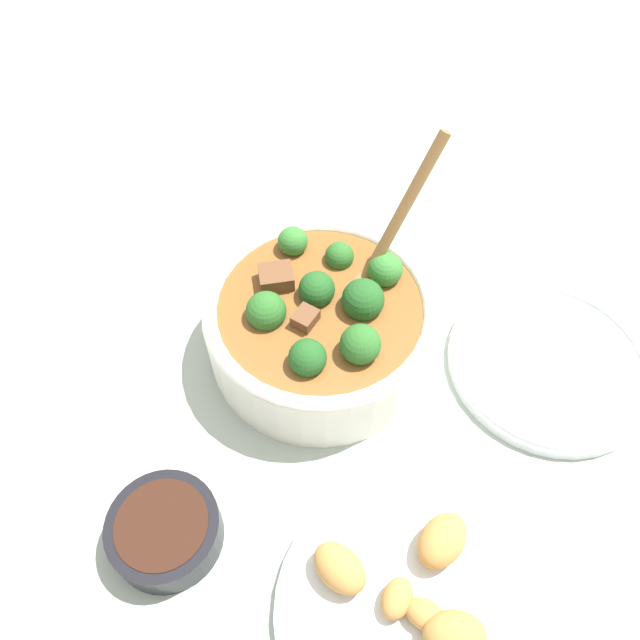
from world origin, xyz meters
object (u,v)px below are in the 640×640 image
Objects in this scene: stew_bowl at (321,322)px; empty_plate at (550,362)px; food_plate at (417,608)px; condiment_bowl at (165,530)px.

empty_plate is at bearing 160.93° from stew_bowl.
food_plate is (0.22, 0.20, 0.00)m from empty_plate.
food_plate is (-0.20, 0.11, -0.01)m from condiment_bowl.
food_plate is (-0.01, 0.28, -0.04)m from stew_bowl.
condiment_bowl is 0.46× the size of empty_plate.
empty_plate is at bearing -168.21° from condiment_bowl.
condiment_bowl is at bearing 42.58° from stew_bowl.
stew_bowl is 0.28m from food_plate.
condiment_bowl is 0.42× the size of food_plate.
food_plate reaches higher than condiment_bowl.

